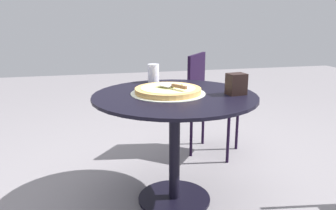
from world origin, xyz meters
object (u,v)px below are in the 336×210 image
at_px(patio_table, 175,120).
at_px(napkin_dispenser, 236,84).
at_px(patio_chair_far, 208,95).
at_px(drinking_cup, 153,73).
at_px(pizza_on_tray, 168,91).
at_px(pizza_server, 173,86).

xyz_separation_m(patio_table, napkin_dispenser, (0.08, 0.35, 0.22)).
bearing_deg(patio_chair_far, drinking_cup, -58.89).
xyz_separation_m(pizza_on_tray, patio_chair_far, (-0.68, 0.50, -0.21)).
bearing_deg(patio_table, pizza_server, -54.43).
relative_size(patio_table, drinking_cup, 7.62).
bearing_deg(patio_chair_far, napkin_dispenser, -8.65).
height_order(pizza_on_tray, napkin_dispenser, napkin_dispenser).
xyz_separation_m(patio_table, pizza_server, (0.01, -0.01, 0.21)).
bearing_deg(drinking_cup, napkin_dispenser, 39.97).
distance_m(patio_table, drinking_cup, 0.45).
bearing_deg(patio_table, napkin_dispenser, 76.69).
relative_size(pizza_server, drinking_cup, 1.63).
bearing_deg(pizza_server, drinking_cup, -174.63).
bearing_deg(napkin_dispenser, drinking_cup, -57.62).
height_order(napkin_dispenser, patio_chair_far, patio_chair_far).
height_order(drinking_cup, patio_chair_far, patio_chair_far).
distance_m(patio_table, pizza_on_tray, 0.18).
xyz_separation_m(pizza_server, patio_chair_far, (-0.72, 0.48, -0.24)).
distance_m(pizza_on_tray, drinking_cup, 0.37).
bearing_deg(pizza_on_tray, napkin_dispenser, 73.39).
height_order(pizza_server, napkin_dispenser, napkin_dispenser).
relative_size(pizza_server, napkin_dispenser, 1.67).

